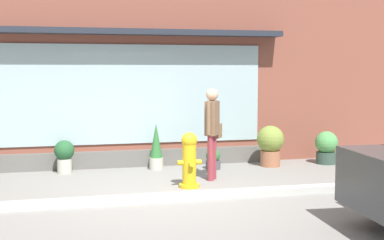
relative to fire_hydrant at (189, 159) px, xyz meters
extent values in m
plane|color=gray|center=(-0.61, -0.70, -0.50)|extent=(60.00, 60.00, 0.00)
cube|color=#B2B2AD|center=(-0.61, -0.90, -0.44)|extent=(14.00, 0.24, 0.12)
cube|color=brown|center=(-0.61, 2.50, 2.22)|extent=(14.00, 0.36, 5.44)
cube|color=#9EB7BC|center=(-0.73, 2.30, 1.06)|extent=(5.74, 0.03, 2.12)
cube|color=#232833|center=(-0.61, 2.15, 2.37)|extent=(6.34, 0.56, 0.12)
cube|color=#605E59|center=(-0.61, 2.28, -0.32)|extent=(6.14, 0.20, 0.36)
cylinder|color=gold|center=(0.00, 0.00, -0.47)|extent=(0.37, 0.37, 0.06)
cylinder|color=gold|center=(0.00, 0.00, -0.09)|extent=(0.25, 0.25, 0.71)
sphere|color=gold|center=(0.00, 0.00, 0.34)|extent=(0.28, 0.28, 0.28)
cylinder|color=gold|center=(-0.16, 0.00, -0.05)|extent=(0.10, 0.09, 0.09)
cylinder|color=gold|center=(0.16, 0.00, -0.05)|extent=(0.10, 0.09, 0.09)
cylinder|color=gold|center=(0.00, -0.16, -0.05)|extent=(0.09, 0.10, 0.09)
cylinder|color=#8E333D|center=(0.62, 0.60, -0.07)|extent=(0.12, 0.12, 0.86)
cylinder|color=#8E333D|center=(0.52, 0.46, -0.07)|extent=(0.12, 0.12, 0.86)
cube|color=brown|center=(0.57, 0.53, 0.68)|extent=(0.34, 0.37, 0.64)
sphere|color=tan|center=(0.57, 0.53, 1.12)|extent=(0.23, 0.23, 0.23)
cylinder|color=brown|center=(0.69, 0.70, 0.69)|extent=(0.08, 0.08, 0.61)
cylinder|color=brown|center=(0.45, 0.36, 0.69)|extent=(0.08, 0.08, 0.61)
cube|color=#846647|center=(0.75, 0.77, 0.41)|extent=(0.22, 0.25, 0.28)
cylinder|color=#B7B2A3|center=(-0.27, 1.84, -0.38)|extent=(0.29, 0.29, 0.25)
cone|color=#2D6B33|center=(-0.27, 1.84, 0.11)|extent=(0.26, 0.26, 0.72)
cylinder|color=#B7B2A3|center=(-2.15, 1.87, -0.35)|extent=(0.29, 0.29, 0.30)
sphere|color=#23562D|center=(-2.15, 1.87, -0.03)|extent=(0.41, 0.41, 0.41)
cylinder|color=#4C4C51|center=(0.90, 1.59, -0.41)|extent=(0.31, 0.31, 0.18)
sphere|color=#2D6B33|center=(0.90, 1.59, -0.22)|extent=(0.30, 0.30, 0.30)
sphere|color=#E5C64C|center=(0.86, 1.65, -0.18)|extent=(0.06, 0.06, 0.06)
sphere|color=orange|center=(0.92, 1.53, -0.14)|extent=(0.06, 0.06, 0.06)
cylinder|color=#9E6042|center=(2.20, 1.63, -0.33)|extent=(0.43, 0.43, 0.34)
sphere|color=olive|center=(2.20, 1.63, 0.09)|extent=(0.59, 0.59, 0.59)
cylinder|color=#33473D|center=(3.53, 1.62, -0.37)|extent=(0.45, 0.45, 0.26)
sphere|color=#4C934C|center=(3.53, 1.62, -0.03)|extent=(0.50, 0.50, 0.50)
camera|label=1|loc=(-2.20, -9.18, 1.60)|focal=50.35mm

